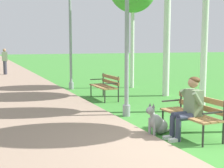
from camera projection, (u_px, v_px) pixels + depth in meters
The scene contains 9 objects.
ground_plane at pixel (191, 146), 5.83m from camera, with size 120.00×120.00×0.00m, color #3D8433.
paved_path at pixel (0, 66), 26.98m from camera, with size 3.34×60.00×0.04m, color gray.
park_bench_near at pixel (193, 111), 6.43m from camera, with size 0.55×1.50×0.85m.
park_bench_mid at pixel (106, 85), 10.79m from camera, with size 0.55×1.50×0.85m.
person_seated_on_near_bench at pixel (189, 105), 6.22m from camera, with size 0.74×0.49×1.25m.
dog_grey at pixel (157, 123), 6.51m from camera, with size 0.80×0.44×0.71m.
lamp_post_near at pixel (127, 38), 8.01m from camera, with size 0.24×0.24×3.97m.
lamp_post_mid at pixel (70, 38), 13.01m from camera, with size 0.24×0.24×4.18m.
pedestrian_distant at pixel (5, 62), 19.42m from camera, with size 0.32×0.22×1.65m.
Camera 1 is at (-3.55, -4.62, 1.88)m, focal length 49.90 mm.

